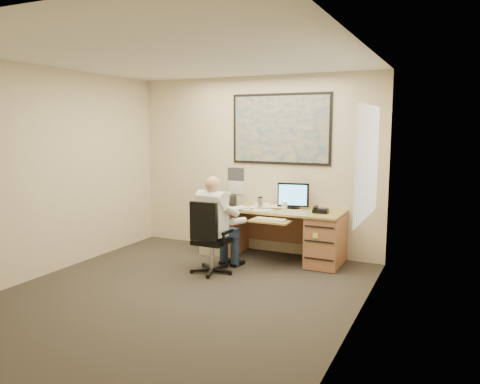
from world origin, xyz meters
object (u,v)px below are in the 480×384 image
at_px(desk, 309,232).
at_px(filing_cabinet, 221,226).
at_px(office_chair, 210,252).
at_px(person, 213,225).

height_order(desk, filing_cabinet, desk).
distance_m(desk, office_chair, 1.48).
bearing_deg(office_chair, person, 91.41).
distance_m(desk, filing_cabinet, 1.42).
height_order(desk, office_chair, desk).
relative_size(desk, office_chair, 1.62).
distance_m(desk, person, 1.43).
bearing_deg(filing_cabinet, desk, -4.54).
distance_m(filing_cabinet, person, 1.06).
relative_size(filing_cabinet, office_chair, 0.95).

